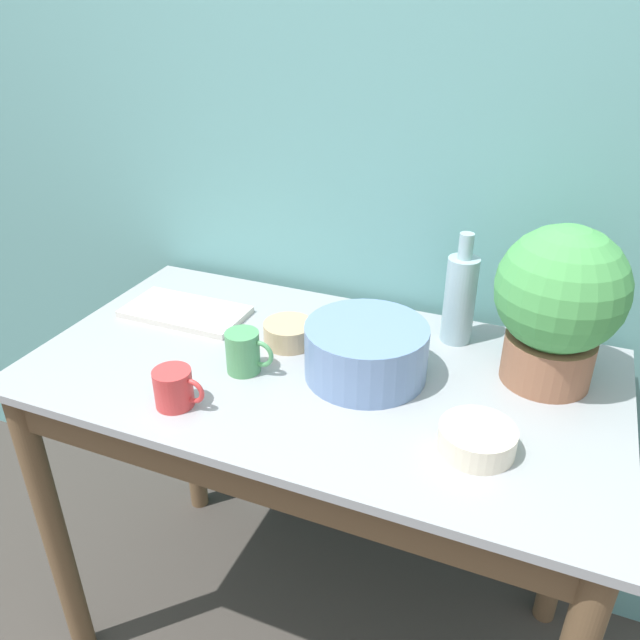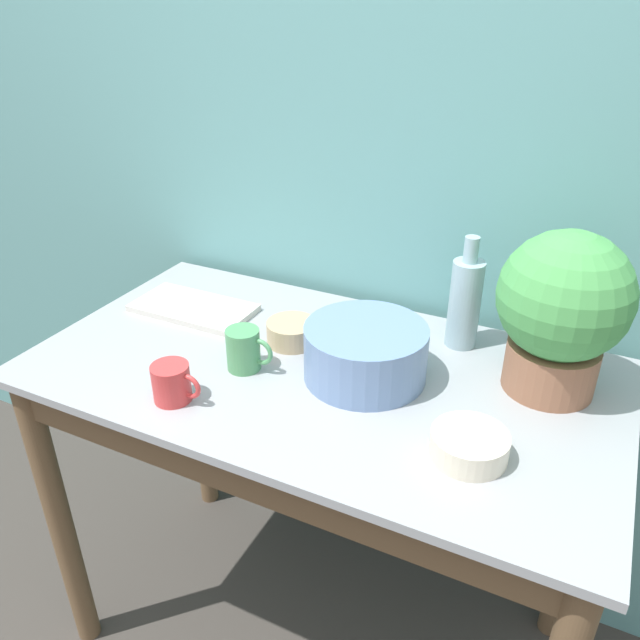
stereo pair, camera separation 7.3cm
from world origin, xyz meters
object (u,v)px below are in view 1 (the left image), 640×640
object	(u,v)px
mug_green	(244,352)
bowl_small_cream	(477,439)
bottle_tall	(460,297)
bowl_wash_large	(366,351)
tray_board	(186,312)
bowl_small_tan	(289,333)
mug_red	(175,388)
potted_plant	(559,301)

from	to	relation	value
mug_green	bowl_small_cream	world-z (taller)	mug_green
bottle_tall	bowl_small_cream	world-z (taller)	bottle_tall
bowl_wash_large	tray_board	world-z (taller)	bowl_wash_large
bowl_small_tan	bowl_wash_large	bearing A→B (deg)	-15.61
tray_board	bottle_tall	bearing A→B (deg)	11.81
bowl_small_tan	tray_board	size ratio (longest dim) A/B	0.38
bottle_tall	mug_red	world-z (taller)	bottle_tall
bottle_tall	mug_green	xyz separation A→B (m)	(-0.39, -0.31, -0.06)
bowl_wash_large	bowl_small_cream	bearing A→B (deg)	-30.76
bowl_wash_large	bowl_small_tan	size ratio (longest dim) A/B	2.21
mug_green	tray_board	bearing A→B (deg)	147.01
mug_red	mug_green	world-z (taller)	mug_green
bowl_wash_large	potted_plant	bearing A→B (deg)	19.75
potted_plant	bowl_small_cream	distance (m)	0.34
bowl_small_tan	bowl_small_cream	distance (m)	0.52
mug_green	tray_board	xyz separation A→B (m)	(-0.27, 0.17, -0.04)
bowl_wash_large	bottle_tall	size ratio (longest dim) A/B	0.98
mug_green	bowl_small_tan	size ratio (longest dim) A/B	0.93
mug_green	potted_plant	bearing A→B (deg)	19.51
bottle_tall	bowl_small_cream	distance (m)	0.41
bottle_tall	mug_green	distance (m)	0.51
potted_plant	bowl_small_tan	xyz separation A→B (m)	(-0.56, -0.07, -0.16)
tray_board	bowl_wash_large	bearing A→B (deg)	-9.62
bowl_small_cream	bowl_small_tan	bearing A→B (deg)	155.48
potted_plant	bowl_small_tan	bearing A→B (deg)	-172.94
tray_board	bowl_small_cream	bearing A→B (deg)	-17.46
bowl_wash_large	mug_red	xyz separation A→B (m)	(-0.31, -0.25, -0.02)
bowl_wash_large	bowl_small_cream	world-z (taller)	bowl_wash_large
mug_red	bowl_small_tan	size ratio (longest dim) A/B	0.93
bowl_wash_large	tray_board	size ratio (longest dim) A/B	0.84
bottle_tall	bowl_small_tan	distance (m)	0.40
bowl_small_cream	bowl_wash_large	bearing A→B (deg)	149.24
bowl_wash_large	mug_red	distance (m)	0.40
potted_plant	mug_green	xyz separation A→B (m)	(-0.60, -0.21, -0.14)
mug_red	bowl_small_tan	distance (m)	0.32
bottle_tall	mug_green	size ratio (longest dim) A/B	2.42
bottle_tall	bowl_wash_large	bearing A→B (deg)	-123.37
bottle_tall	bowl_small_tan	xyz separation A→B (m)	(-0.36, -0.17, -0.08)
potted_plant	mug_green	distance (m)	0.65
bottle_tall	mug_red	xyz separation A→B (m)	(-0.46, -0.47, -0.07)
bowl_wash_large	mug_red	size ratio (longest dim) A/B	2.39
bowl_wash_large	bowl_small_tan	bearing A→B (deg)	164.39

